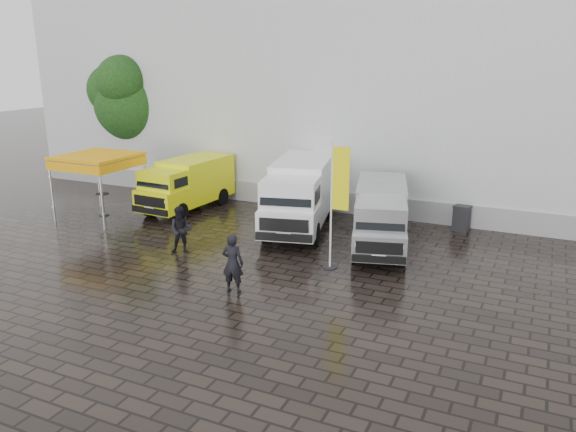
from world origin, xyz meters
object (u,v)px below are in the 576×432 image
Objects in this scene: van_silver at (381,218)px; person_tent at (181,230)px; flagpole at (336,200)px; wheelie_bin at (462,218)px; van_yellow at (187,186)px; cocktail_table at (103,204)px; person_front at (233,263)px; canopy_tent at (96,159)px; van_white at (300,196)px.

person_tent is at bearing -165.97° from van_silver.
van_silver is 7.68m from person_tent.
flagpole reaches higher than wheelie_bin.
van_silver reaches higher than van_yellow.
flagpole is 4.23× the size of cocktail_table.
van_silver is (10.08, -1.49, 0.00)m from van_yellow.
wheelie_bin reaches higher than cocktail_table.
flagpole reaches higher than van_yellow.
van_yellow reaches higher than person_front.
flagpole is at bearing -7.11° from canopy_tent.
wheelie_bin is at bearing 17.91° from canopy_tent.
van_silver is 5.31× the size of cocktail_table.
van_yellow is at bearing 156.32° from van_silver.
person_front is 1.07× the size of person_tent.
van_yellow is at bearing -161.96° from wheelie_bin.
person_tent is at bearing -171.15° from flagpole.
van_silver reaches higher than person_tent.
van_white is 1.48× the size of flagpole.
person_tent is (-2.80, -4.81, -0.54)m from van_white.
wheelie_bin is (12.64, 2.19, -0.67)m from van_yellow.
person_tent is at bearing -54.14° from van_yellow.
van_white is 4.04m from van_silver.
van_white is 9.50m from cocktail_table.
person_front is (-3.03, -6.14, -0.26)m from van_silver.
flagpole is at bearing -22.00° from van_yellow.
person_tent is at bearing -133.02° from wheelie_bin.
van_yellow is 6.21m from van_white.
van_yellow is 2.92× the size of person_tent.
flagpole reaches higher than canopy_tent.
flagpole is (9.27, -4.33, 1.27)m from van_yellow.
canopy_tent is 2.91× the size of cocktail_table.
wheelie_bin is 11.88m from person_tent.
person_tent is (-5.88, -0.92, -1.59)m from flagpole.
flagpole is (12.14, -1.51, -0.27)m from canopy_tent.
cocktail_table is at bearing 171.44° from flagpole.
canopy_tent is at bearing -178.88° from van_white.
person_tent is (-3.66, 2.38, -0.06)m from person_front.
van_white is 5.59m from person_tent.
van_yellow is 1.71× the size of canopy_tent.
van_yellow is 12.84m from wheelie_bin.
van_white reaches higher than van_silver.
van_yellow reaches higher than person_tent.
flagpole is 12.61m from cocktail_table.
flagpole is 2.49× the size of person_tent.
canopy_tent reaches higher than wheelie_bin.
van_silver is 6.85m from person_front.
canopy_tent is at bearing -153.90° from wheelie_bin.
van_silver is 2.93× the size of person_front.
canopy_tent is at bearing -62.51° from cocktail_table.
flagpole is 4.26m from person_front.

